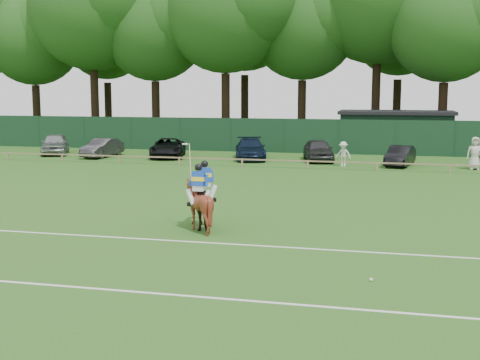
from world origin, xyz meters
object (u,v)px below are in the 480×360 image
(spectator_right, at_px, (475,153))
(utility_shed, at_px, (396,131))
(sedan_grey, at_px, (102,148))
(polo_ball, at_px, (371,280))
(sedan_silver, at_px, (55,144))
(horse_dark, at_px, (205,202))
(horse_chestnut, at_px, (199,206))
(spectator_left, at_px, (343,154))
(spectator_mid, at_px, (479,154))
(estate_black, at_px, (400,156))
(suv_black, at_px, (168,148))
(sedan_navy, at_px, (250,149))
(hatch_grey, at_px, (318,150))

(spectator_right, height_order, utility_shed, utility_shed)
(sedan_grey, bearing_deg, polo_ball, -47.25)
(sedan_silver, xyz_separation_m, polo_ball, (23.28, -25.93, -0.71))
(horse_dark, xyz_separation_m, utility_shed, (6.29, 28.83, 0.66))
(horse_dark, height_order, horse_chestnut, horse_dark)
(polo_ball, height_order, utility_shed, utility_shed)
(horse_dark, height_order, utility_shed, utility_shed)
(horse_chestnut, bearing_deg, spectator_left, -98.56)
(spectator_left, height_order, spectator_mid, spectator_mid)
(estate_black, distance_m, spectator_mid, 4.52)
(sedan_silver, relative_size, spectator_mid, 2.53)
(horse_chestnut, xyz_separation_m, sedan_grey, (-13.35, 20.53, -0.21))
(horse_chestnut, bearing_deg, horse_dark, -92.01)
(polo_ball, bearing_deg, suv_black, 119.62)
(suv_black, relative_size, estate_black, 1.27)
(spectator_left, bearing_deg, utility_shed, 89.46)
(sedan_navy, height_order, estate_black, sedan_navy)
(sedan_silver, distance_m, sedan_navy, 14.38)
(sedan_navy, relative_size, estate_black, 1.29)
(sedan_navy, xyz_separation_m, utility_shed, (9.42, 7.88, 0.84))
(horse_chestnut, distance_m, utility_shed, 30.10)
(suv_black, relative_size, spectator_mid, 2.72)
(sedan_silver, relative_size, estate_black, 1.19)
(hatch_grey, height_order, estate_black, hatch_grey)
(horse_dark, xyz_separation_m, suv_black, (-8.87, 20.73, -0.22))
(suv_black, xyz_separation_m, utility_shed, (15.16, 8.09, 0.88))
(spectator_mid, distance_m, spectator_right, 0.46)
(suv_black, bearing_deg, estate_black, -19.19)
(sedan_grey, relative_size, spectator_mid, 2.22)
(sedan_silver, bearing_deg, spectator_right, -29.12)
(estate_black, distance_m, spectator_left, 3.55)
(horse_dark, relative_size, utility_shed, 0.25)
(horse_chestnut, distance_m, sedan_grey, 24.49)
(sedan_grey, bearing_deg, estate_black, 4.19)
(sedan_navy, distance_m, estate_black, 9.80)
(hatch_grey, relative_size, estate_black, 1.14)
(sedan_grey, height_order, hatch_grey, hatch_grey)
(sedan_silver, bearing_deg, utility_shed, -6.22)
(horse_chestnut, xyz_separation_m, utility_shed, (6.33, 29.42, 0.69))
(horse_dark, distance_m, spectator_left, 18.70)
(sedan_navy, bearing_deg, estate_black, -23.08)
(sedan_navy, relative_size, hatch_grey, 1.13)
(utility_shed, bearing_deg, horse_dark, -102.32)
(horse_dark, relative_size, estate_black, 0.56)
(sedan_silver, distance_m, sedan_grey, 4.24)
(estate_black, distance_m, polo_ball, 24.61)
(sedan_silver, relative_size, polo_ball, 48.99)
(utility_shed, bearing_deg, estate_black, -88.24)
(spectator_mid, bearing_deg, suv_black, 168.95)
(suv_black, distance_m, spectator_right, 19.77)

